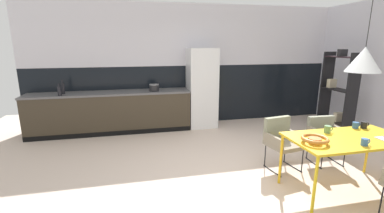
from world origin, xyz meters
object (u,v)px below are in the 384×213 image
Objects in this scene: open_shelf_unit at (338,91)px; mug_glass_clear at (328,129)px; refrigerator_column at (202,88)px; pendant_lamp_over_table_near at (364,60)px; dining_table at (348,141)px; fruit_bowl at (315,139)px; bottle_spice_small at (59,91)px; mug_wide_latte at (356,125)px; armchair_facing_counter at (281,137)px; mug_tall_blue at (365,142)px; mug_white_ceramic at (364,125)px; cooking_pot at (154,88)px; armchair_head_of_table at (325,133)px; bottle_oil_tall at (63,88)px.

mug_glass_clear is at bearing -43.55° from open_shelf_unit.
pendant_lamp_over_table_near is (1.12, -3.26, 0.83)m from refrigerator_column.
dining_table is 11.87× the size of mug_glass_clear.
bottle_spice_small is (-3.59, 3.09, 0.20)m from fruit_bowl.
open_shelf_unit is at bearing -20.62° from refrigerator_column.
fruit_bowl is at bearing -144.94° from mug_glass_clear.
mug_wide_latte is 5.30m from bottle_spice_small.
bottle_spice_small is (-3.69, 2.22, 0.49)m from armchair_facing_counter.
mug_tall_blue is 2.98m from open_shelf_unit.
mug_white_ceramic is at bearing -30.36° from bottle_spice_small.
mug_white_ceramic is 0.07× the size of open_shelf_unit.
mug_glass_clear is at bearing -71.85° from refrigerator_column.
refrigerator_column is 5.69× the size of fruit_bowl.
cooking_pot reaches higher than dining_table.
armchair_head_of_table is 0.86m from mug_glass_clear.
bottle_spice_small is (-4.02, 2.79, 0.20)m from mug_glass_clear.
mug_white_ceramic is 1.13m from pendant_lamp_over_table_near.
armchair_facing_counter is at bearing 118.40° from pendant_lamp_over_table_near.
armchair_facing_counter is at bearing -52.63° from cooking_pot.
open_shelf_unit reaches higher than dining_table.
pendant_lamp_over_table_near reaches higher than armchair_facing_counter.
armchair_facing_counter is at bearing 83.37° from fruit_bowl.
refrigerator_column is 3.14m from mug_glass_clear.
mug_white_ceramic is 3.96m from cooking_pot.
dining_table is at bearing 110.26° from armchair_facing_counter.
mug_white_ceramic is (1.07, 0.35, 0.00)m from fruit_bowl.
armchair_head_of_table is at bearing 70.34° from mug_tall_blue.
mug_white_ceramic is 1.02× the size of mug_wide_latte.
bottle_oil_tall is (-3.00, -0.05, 0.11)m from refrigerator_column.
bottle_oil_tall is 0.15m from bottle_spice_small.
armchair_head_of_table is at bearing -41.11° from cooking_pot.
pendant_lamp_over_table_near reaches higher than refrigerator_column.
bottle_oil_tall is at bearing 178.94° from cooking_pot.
pendant_lamp_over_table_near reaches higher than cooking_pot.
armchair_facing_counter is at bearing 119.28° from mug_glass_clear.
pendant_lamp_over_table_near is at bearing 81.55° from mug_tall_blue.
bottle_oil_tall is (-3.55, 3.23, 0.23)m from fruit_bowl.
dining_table is at bearing -70.84° from refrigerator_column.
bottle_spice_small reaches higher than armchair_facing_counter.
mug_wide_latte is (-0.12, 0.03, -0.00)m from mug_white_ceramic.
open_shelf_unit is (1.33, 1.30, 0.42)m from armchair_head_of_table.
cooking_pot is at bearing -103.89° from open_shelf_unit.
open_shelf_unit is at bearing 52.43° from pendant_lamp_over_table_near.
bottle_spice_small reaches higher than armchair_head_of_table.
mug_white_ceramic is at bearing -14.29° from mug_wide_latte.
open_shelf_unit reaches higher than armchair_facing_counter.
refrigerator_column is 14.95× the size of mug_wide_latte.
armchair_facing_counter is 2.49× the size of fruit_bowl.
armchair_facing_counter is 2.61× the size of bottle_oil_tall.
fruit_bowl is at bearing -80.38° from refrigerator_column.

